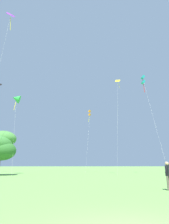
% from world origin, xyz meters
% --- Properties ---
extents(kite_purple_streamer, '(1.32, 6.79, 25.55)m').
position_xyz_m(kite_purple_streamer, '(-11.96, 24.34, 23.38)').
color(kite_purple_streamer, purple).
rests_on(kite_purple_streamer, ground_plane).
extents(kite_green_small, '(2.26, 4.89, 13.32)m').
position_xyz_m(kite_green_small, '(-11.54, 29.81, 12.47)').
color(kite_green_small, green).
rests_on(kite_green_small, ground_plane).
extents(kite_orange_box, '(1.64, 6.78, 14.23)m').
position_xyz_m(kite_orange_box, '(1.94, 43.78, 13.38)').
color(kite_orange_box, orange).
rests_on(kite_orange_box, ground_plane).
extents(kite_yellow_diamond, '(2.02, 4.61, 16.68)m').
position_xyz_m(kite_yellow_diamond, '(6.11, 30.22, 14.92)').
color(kite_yellow_diamond, yellow).
rests_on(kite_yellow_diamond, ground_plane).
extents(kite_teal_box, '(0.76, 8.34, 17.94)m').
position_xyz_m(kite_teal_box, '(11.25, 31.56, 16.94)').
color(kite_teal_box, teal).
rests_on(kite_teal_box, ground_plane).
extents(person_near_tree, '(0.48, 0.40, 1.71)m').
position_xyz_m(person_near_tree, '(4.39, 8.24, 1.03)').
color(person_near_tree, '#665B4C').
rests_on(person_near_tree, ground_plane).
extents(tree_right_cluster, '(5.18, 4.93, 6.66)m').
position_xyz_m(tree_right_cluster, '(-12.73, 27.65, 4.42)').
color(tree_right_cluster, brown).
rests_on(tree_right_cluster, ground_plane).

